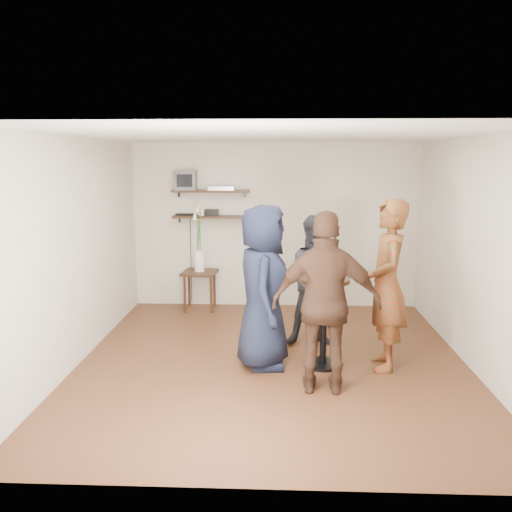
# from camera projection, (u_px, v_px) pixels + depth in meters

# --- Properties ---
(room) EXTENTS (4.58, 5.08, 2.68)m
(room) POSITION_uv_depth(u_px,v_px,m) (273.00, 253.00, 6.13)
(room) COLOR #4C2C18
(room) RESTS_ON ground
(shelf_upper) EXTENTS (1.20, 0.25, 0.04)m
(shelf_upper) POSITION_uv_depth(u_px,v_px,m) (211.00, 191.00, 8.41)
(shelf_upper) COLOR black
(shelf_upper) RESTS_ON room
(shelf_lower) EXTENTS (1.20, 0.25, 0.04)m
(shelf_lower) POSITION_uv_depth(u_px,v_px,m) (211.00, 217.00, 8.48)
(shelf_lower) COLOR black
(shelf_lower) RESTS_ON room
(crt_monitor) EXTENTS (0.32, 0.30, 0.30)m
(crt_monitor) POSITION_uv_depth(u_px,v_px,m) (186.00, 180.00, 8.40)
(crt_monitor) COLOR #59595B
(crt_monitor) RESTS_ON shelf_upper
(dvd_deck) EXTENTS (0.40, 0.24, 0.06)m
(dvd_deck) POSITION_uv_depth(u_px,v_px,m) (221.00, 188.00, 8.39)
(dvd_deck) COLOR silver
(dvd_deck) RESTS_ON shelf_upper
(radio) EXTENTS (0.22, 0.10, 0.10)m
(radio) POSITION_uv_depth(u_px,v_px,m) (212.00, 212.00, 8.47)
(radio) COLOR black
(radio) RESTS_ON shelf_lower
(power_strip) EXTENTS (0.30, 0.05, 0.03)m
(power_strip) POSITION_uv_depth(u_px,v_px,m) (185.00, 214.00, 8.54)
(power_strip) COLOR black
(power_strip) RESTS_ON shelf_lower
(side_table) EXTENTS (0.56, 0.56, 0.61)m
(side_table) POSITION_uv_depth(u_px,v_px,m) (200.00, 278.00, 8.48)
(side_table) COLOR black
(side_table) RESTS_ON room
(vase_lilies) EXTENTS (0.20, 0.21, 1.07)m
(vase_lilies) POSITION_uv_depth(u_px,v_px,m) (199.00, 250.00, 8.40)
(vase_lilies) COLOR white
(vase_lilies) RESTS_ON side_table
(drinks_table) EXTENTS (0.56, 0.56, 1.03)m
(drinks_table) POSITION_uv_depth(u_px,v_px,m) (324.00, 310.00, 6.13)
(drinks_table) COLOR black
(drinks_table) RESTS_ON room
(wine_glass_fl) EXTENTS (0.06, 0.06, 0.18)m
(wine_glass_fl) POSITION_uv_depth(u_px,v_px,m) (319.00, 268.00, 6.01)
(wine_glass_fl) COLOR silver
(wine_glass_fl) RESTS_ON drinks_table
(wine_glass_fr) EXTENTS (0.07, 0.07, 0.22)m
(wine_glass_fr) POSITION_uv_depth(u_px,v_px,m) (331.00, 266.00, 6.00)
(wine_glass_fr) COLOR silver
(wine_glass_fr) RESTS_ON drinks_table
(wine_glass_bl) EXTENTS (0.07, 0.07, 0.20)m
(wine_glass_bl) POSITION_uv_depth(u_px,v_px,m) (323.00, 265.00, 6.09)
(wine_glass_bl) COLOR silver
(wine_glass_bl) RESTS_ON drinks_table
(wine_glass_br) EXTENTS (0.07, 0.07, 0.22)m
(wine_glass_br) POSITION_uv_depth(u_px,v_px,m) (328.00, 265.00, 6.03)
(wine_glass_br) COLOR silver
(wine_glass_br) RESTS_ON drinks_table
(person_plaid) EXTENTS (0.48, 0.71, 1.92)m
(person_plaid) POSITION_uv_depth(u_px,v_px,m) (387.00, 285.00, 6.03)
(person_plaid) COLOR red
(person_plaid) RESTS_ON room
(person_dark) EXTENTS (0.83, 0.65, 1.66)m
(person_dark) POSITION_uv_depth(u_px,v_px,m) (318.00, 282.00, 6.78)
(person_dark) COLOR black
(person_dark) RESTS_ON room
(person_navy) EXTENTS (0.62, 0.93, 1.86)m
(person_navy) POSITION_uv_depth(u_px,v_px,m) (263.00, 287.00, 6.09)
(person_navy) COLOR black
(person_navy) RESTS_ON room
(person_brown) EXTENTS (1.11, 0.51, 1.85)m
(person_brown) POSITION_uv_depth(u_px,v_px,m) (326.00, 303.00, 5.40)
(person_brown) COLOR #42281C
(person_brown) RESTS_ON room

